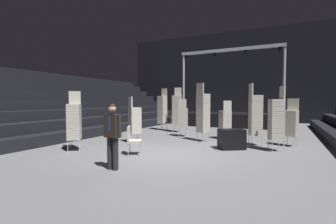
# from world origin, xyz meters

# --- Properties ---
(ground_plane) EXTENTS (22.00, 30.00, 0.10)m
(ground_plane) POSITION_xyz_m (0.00, 0.00, -0.05)
(ground_plane) COLOR slate
(arena_end_wall) EXTENTS (22.00, 0.30, 8.00)m
(arena_end_wall) POSITION_xyz_m (0.00, 15.00, 4.00)
(arena_end_wall) COLOR black
(arena_end_wall) RESTS_ON ground_plane
(bleacher_bank_left) EXTENTS (6.00, 24.00, 3.60)m
(bleacher_bank_left) POSITION_xyz_m (-8.00, 1.00, 1.80)
(bleacher_bank_left) COLOR black
(bleacher_bank_left) RESTS_ON ground_plane
(stage_riser) EXTENTS (7.06, 3.02, 5.26)m
(stage_riser) POSITION_xyz_m (0.00, 10.31, 0.56)
(stage_riser) COLOR black
(stage_riser) RESTS_ON ground_plane
(man_with_tie) EXTENTS (0.57, 0.25, 1.71)m
(man_with_tie) POSITION_xyz_m (-0.62, -2.21, 0.96)
(man_with_tie) COLOR black
(man_with_tie) RESTS_ON ground_plane
(chair_stack_front_left) EXTENTS (0.62, 0.62, 1.79)m
(chair_stack_front_left) POSITION_xyz_m (0.86, 4.10, 0.90)
(chair_stack_front_left) COLOR #B2B5BA
(chair_stack_front_left) RESTS_ON ground_plane
(chair_stack_front_right) EXTENTS (0.52, 0.52, 2.56)m
(chair_stack_front_right) POSITION_xyz_m (-3.43, 6.01, 1.28)
(chair_stack_front_right) COLOR #B2B5BA
(chair_stack_front_right) RESTS_ON ground_plane
(chair_stack_mid_left) EXTENTS (0.57, 0.57, 2.31)m
(chair_stack_mid_left) POSITION_xyz_m (3.10, 2.18, 1.15)
(chair_stack_mid_left) COLOR #B2B5BA
(chair_stack_mid_left) RESTS_ON ground_plane
(chair_stack_mid_right) EXTENTS (0.58, 0.58, 2.48)m
(chair_stack_mid_right) POSITION_xyz_m (2.30, 3.05, 1.24)
(chair_stack_mid_right) COLOR #B2B5BA
(chair_stack_mid_right) RESTS_ON ground_plane
(chair_stack_mid_centre) EXTENTS (0.62, 0.62, 2.14)m
(chair_stack_mid_centre) POSITION_xyz_m (-3.39, -0.90, 1.07)
(chair_stack_mid_centre) COLOR #B2B5BA
(chair_stack_mid_centre) RESTS_ON ground_plane
(chair_stack_rear_left) EXTENTS (0.59, 0.59, 2.56)m
(chair_stack_rear_left) POSITION_xyz_m (0.12, 3.06, 1.28)
(chair_stack_rear_left) COLOR #B2B5BA
(chair_stack_rear_left) RESTS_ON ground_plane
(chair_stack_rear_right) EXTENTS (0.53, 0.53, 1.88)m
(chair_stack_rear_right) POSITION_xyz_m (-1.24, 4.05, 0.94)
(chair_stack_rear_right) COLOR #B2B5BA
(chair_stack_rear_right) RESTS_ON ground_plane
(chair_stack_rear_centre) EXTENTS (0.62, 0.62, 1.96)m
(chair_stack_rear_centre) POSITION_xyz_m (-2.38, 1.43, 0.98)
(chair_stack_rear_centre) COLOR #B2B5BA
(chair_stack_rear_centre) RESTS_ON ground_plane
(chair_stack_aisle_left) EXTENTS (0.48, 0.48, 2.56)m
(chair_stack_aisle_left) POSITION_xyz_m (-2.22, 5.51, 1.28)
(chair_stack_aisle_left) COLOR #B2B5BA
(chair_stack_aisle_left) RESTS_ON ground_plane
(chair_stack_aisle_right) EXTENTS (0.55, 0.55, 1.88)m
(chair_stack_aisle_right) POSITION_xyz_m (3.59, 3.43, 0.94)
(chair_stack_aisle_right) COLOR #B2B5BA
(chair_stack_aisle_right) RESTS_ON ground_plane
(equipment_road_case) EXTENTS (1.08, 1.00, 0.74)m
(equipment_road_case) POSITION_xyz_m (1.60, 1.86, 0.37)
(equipment_road_case) COLOR black
(equipment_road_case) RESTS_ON ground_plane
(loose_chair_near_man) EXTENTS (0.59, 0.59, 0.95)m
(loose_chair_near_man) POSITION_xyz_m (-1.16, -0.52, 0.53)
(loose_chair_near_man) COLOR #B2B5BA
(loose_chair_near_man) RESTS_ON ground_plane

